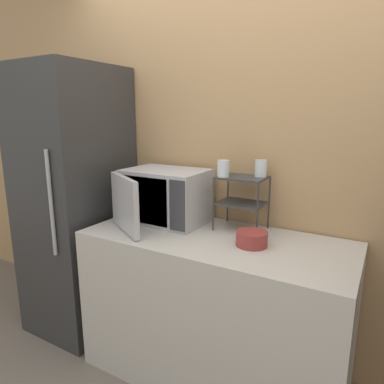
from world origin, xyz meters
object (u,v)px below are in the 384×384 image
(microwave, at_px, (164,196))
(refrigerator, at_px, (76,203))
(dish_rack, at_px, (242,192))
(glass_back_right, at_px, (261,168))
(glass_front_left, at_px, (223,168))
(bowl, at_px, (252,239))

(microwave, xyz_separation_m, refrigerator, (-0.70, -0.10, -0.11))
(dish_rack, xyz_separation_m, glass_back_right, (0.09, 0.06, 0.14))
(microwave, xyz_separation_m, glass_back_right, (0.58, 0.16, 0.20))
(dish_rack, distance_m, glass_front_left, 0.18)
(microwave, height_order, glass_front_left, glass_front_left)
(glass_front_left, height_order, bowl, glass_front_left)
(glass_front_left, bearing_deg, microwave, -174.35)
(glass_front_left, height_order, refrigerator, refrigerator)
(bowl, bearing_deg, refrigerator, 179.07)
(microwave, height_order, dish_rack, microwave)
(microwave, relative_size, refrigerator, 0.31)
(bowl, bearing_deg, dish_rack, 124.59)
(refrigerator, bearing_deg, dish_rack, 9.43)
(glass_front_left, distance_m, bowl, 0.44)
(microwave, height_order, bowl, microwave)
(dish_rack, xyz_separation_m, refrigerator, (-1.19, -0.20, -0.18))
(microwave, distance_m, refrigerator, 0.72)
(microwave, distance_m, dish_rack, 0.50)
(glass_front_left, relative_size, refrigerator, 0.05)
(microwave, bearing_deg, glass_front_left, 5.65)
(glass_front_left, height_order, glass_back_right, same)
(microwave, xyz_separation_m, glass_front_left, (0.40, 0.04, 0.20))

